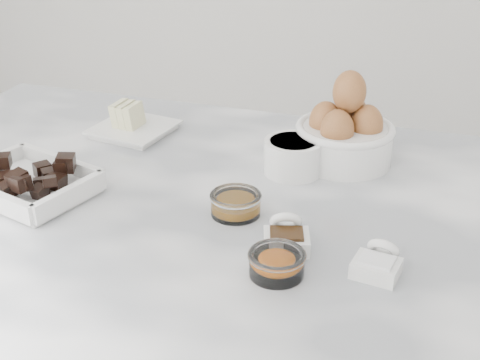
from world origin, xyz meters
name	(u,v)px	position (x,y,z in m)	size (l,w,h in m)	color
marble_slab	(220,225)	(0.00, 0.00, 0.92)	(1.20, 0.80, 0.04)	white
chocolate_dish	(28,180)	(-0.29, -0.03, 0.96)	(0.22, 0.19, 0.05)	white
butter_plate	(133,124)	(-0.24, 0.22, 0.96)	(0.15, 0.15, 0.05)	white
sugar_ramekin	(293,155)	(0.07, 0.16, 0.97)	(0.09, 0.09, 0.05)	white
egg_bowl	(345,133)	(0.13, 0.22, 0.99)	(0.16, 0.16, 0.15)	white
honey_bowl	(236,203)	(0.02, 0.00, 0.96)	(0.07, 0.07, 0.03)	white
zest_bowl	(277,262)	(0.12, -0.12, 0.96)	(0.07, 0.07, 0.03)	white
vanilla_spoon	(286,236)	(0.11, -0.06, 0.95)	(0.07, 0.08, 0.04)	white
salt_spoon	(378,263)	(0.23, -0.08, 0.95)	(0.06, 0.07, 0.04)	white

